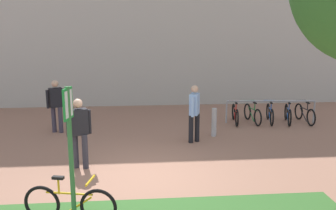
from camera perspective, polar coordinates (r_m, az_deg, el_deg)
name	(u,v)px	position (r m, az deg, el deg)	size (l,w,h in m)	color
ground_plane	(139,176)	(8.49, -4.65, -11.10)	(60.00, 60.00, 0.00)	#936651
parking_sign_post	(70,137)	(6.12, -15.29, -4.95)	(0.10, 0.36, 2.43)	#2D7238
bike_at_sign	(70,204)	(6.67, -15.26, -14.95)	(1.66, 0.50, 0.86)	black
bike_rack_cluster	(270,113)	(13.41, 15.91, -1.29)	(3.20, 1.71, 0.83)	#99999E
bollard_steel	(214,122)	(11.36, 7.34, -2.74)	(0.16, 0.16, 0.90)	#ADADB2
person_shirt_blue	(194,110)	(10.60, 4.23, -0.79)	(0.36, 0.58, 1.72)	black
person_suited_navy	(79,129)	(8.84, -13.90, -3.72)	(0.55, 0.39, 1.72)	#2D2D38
person_suited_dark	(56,103)	(12.12, -17.33, 0.32)	(0.56, 0.38, 1.72)	#383342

